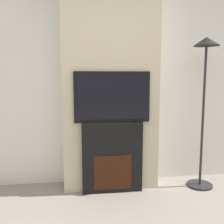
% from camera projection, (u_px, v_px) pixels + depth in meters
% --- Properties ---
extents(wall_back, '(6.00, 0.06, 2.70)m').
position_uv_depth(wall_back, '(109.00, 77.00, 3.16)').
color(wall_back, silver).
rests_on(wall_back, ground_plane).
extents(chimney_breast, '(1.13, 0.32, 2.70)m').
position_uv_depth(chimney_breast, '(110.00, 77.00, 2.97)').
color(chimney_breast, beige).
rests_on(chimney_breast, ground_plane).
extents(fireplace, '(0.70, 0.15, 0.84)m').
position_uv_depth(fireplace, '(112.00, 157.00, 2.94)').
color(fireplace, black).
rests_on(fireplace, ground_plane).
extents(television, '(0.87, 0.07, 0.58)m').
position_uv_depth(television, '(112.00, 97.00, 2.84)').
color(television, black).
rests_on(television, fireplace).
extents(floor_lamp, '(0.31, 0.31, 1.81)m').
position_uv_depth(floor_lamp, '(205.00, 78.00, 2.95)').
color(floor_lamp, '#262628').
rests_on(floor_lamp, ground_plane).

